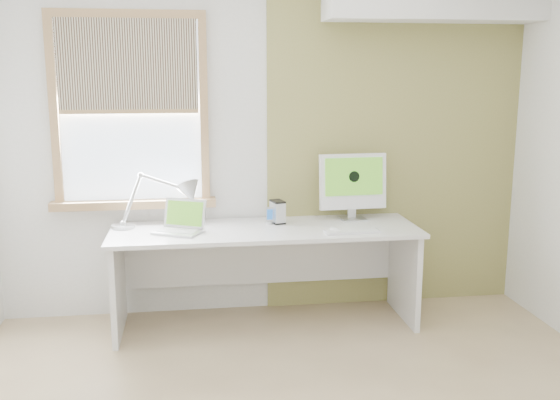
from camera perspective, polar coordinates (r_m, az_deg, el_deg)
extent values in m
cube|color=silver|center=(4.79, -1.20, 5.18)|extent=(4.00, 0.02, 2.60)
cube|color=silver|center=(1.44, 16.28, -10.20)|extent=(4.00, 0.02, 2.60)
cube|color=olive|center=(4.99, 10.34, 5.25)|extent=(2.00, 0.02, 2.60)
cube|color=#957249|center=(4.80, -19.78, 7.52)|extent=(0.06, 0.06, 1.42)
cube|color=#957249|center=(4.70, -6.91, 8.03)|extent=(0.06, 0.06, 1.42)
cube|color=#957249|center=(4.73, -13.81, 16.07)|extent=(1.00, 0.06, 0.06)
cube|color=#957249|center=(4.79, -13.06, -0.34)|extent=(1.20, 0.14, 0.06)
cube|color=#D1E2F9|center=(4.74, -13.39, 7.83)|extent=(1.00, 0.01, 1.30)
cube|color=beige|center=(4.69, -13.63, 11.77)|extent=(0.98, 0.02, 0.65)
cube|color=#957249|center=(4.69, -13.44, 7.80)|extent=(0.98, 0.03, 0.03)
cube|color=silver|center=(4.52, -1.33, -2.75)|extent=(2.20, 0.70, 0.03)
cube|color=silver|center=(4.62, -14.46, -7.50)|extent=(0.04, 0.64, 0.70)
cube|color=silver|center=(4.85, 11.18, -6.45)|extent=(0.04, 0.64, 0.70)
cube|color=silver|center=(4.89, -1.77, -4.85)|extent=(2.08, 0.02, 0.48)
cylinder|color=#B9BBBE|center=(4.66, -14.03, -2.32)|extent=(0.19, 0.19, 0.02)
sphere|color=#B9BBBE|center=(4.65, -14.04, -2.11)|extent=(0.06, 0.06, 0.05)
cylinder|color=#B9BBBE|center=(4.62, -13.28, 0.04)|extent=(0.17, 0.05, 0.36)
sphere|color=#B9BBBE|center=(4.60, -12.51, 2.21)|extent=(0.05, 0.05, 0.04)
cylinder|color=#B9BBBE|center=(4.61, -10.50, 1.58)|extent=(0.32, 0.04, 0.14)
sphere|color=#B9BBBE|center=(4.62, -8.51, 0.96)|extent=(0.05, 0.05, 0.04)
cone|color=#B9BBBE|center=(4.63, -8.14, 0.62)|extent=(0.28, 0.29, 0.22)
cube|color=#B9BBBE|center=(4.43, -9.20, -2.86)|extent=(0.38, 0.34, 0.02)
cube|color=#B2B5B7|center=(4.43, -9.21, -2.74)|extent=(0.30, 0.24, 0.00)
cube|color=#B9BBBE|center=(4.50, -8.60, -1.18)|extent=(0.31, 0.20, 0.21)
cube|color=#437E1C|center=(4.50, -8.64, -1.20)|extent=(0.27, 0.17, 0.17)
cylinder|color=#B9BBBE|center=(4.64, -0.95, -2.06)|extent=(0.08, 0.08, 0.02)
cube|color=#B9BBBE|center=(4.63, -0.95, -1.30)|extent=(0.05, 0.02, 0.11)
cube|color=#194C99|center=(4.62, -0.93, -1.32)|extent=(0.04, 0.01, 0.08)
cube|color=#B9BBBE|center=(4.65, -0.23, -1.08)|extent=(0.11, 0.15, 0.17)
cube|color=black|center=(4.63, -0.23, -0.12)|extent=(0.11, 0.15, 0.01)
cube|color=black|center=(4.67, -0.23, -2.02)|extent=(0.11, 0.15, 0.01)
cube|color=#B9BBBE|center=(4.80, 6.61, -1.71)|extent=(0.20, 0.18, 0.01)
cube|color=#B9BBBE|center=(4.81, 6.51, -0.61)|extent=(0.06, 0.02, 0.17)
cube|color=white|center=(4.77, 6.61, 1.69)|extent=(0.51, 0.12, 0.42)
cube|color=#437E1C|center=(4.73, 6.73, 2.12)|extent=(0.45, 0.06, 0.28)
cylinder|color=black|center=(4.73, 6.74, 2.12)|extent=(0.08, 0.02, 0.08)
cube|color=white|center=(4.42, 6.54, -2.86)|extent=(0.39, 0.13, 0.01)
cube|color=white|center=(4.41, 6.54, -2.76)|extent=(0.36, 0.10, 0.00)
ellipsoid|color=white|center=(4.43, 4.98, -2.68)|extent=(0.09, 0.11, 0.03)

